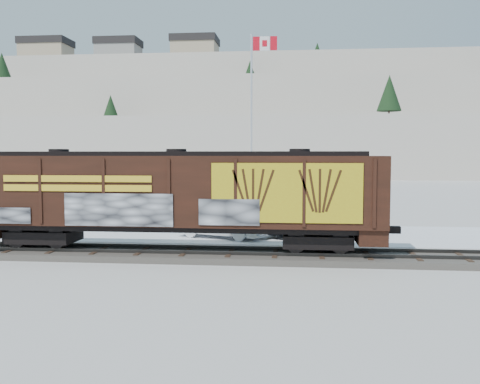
# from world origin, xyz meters

# --- Properties ---
(ground) EXTENTS (500.00, 500.00, 0.00)m
(ground) POSITION_xyz_m (0.00, 0.00, 0.00)
(ground) COLOR white
(ground) RESTS_ON ground
(rail_track) EXTENTS (50.00, 3.40, 0.43)m
(rail_track) POSITION_xyz_m (0.00, 0.00, 0.15)
(rail_track) COLOR #59544C
(rail_track) RESTS_ON ground
(parking_strip) EXTENTS (40.00, 8.00, 0.03)m
(parking_strip) POSITION_xyz_m (0.00, 7.50, 0.01)
(parking_strip) COLOR white
(parking_strip) RESTS_ON ground
(hillside) EXTENTS (360.00, 110.00, 93.00)m
(hillside) POSITION_xyz_m (-0.05, 139.79, 14.37)
(hillside) COLOR white
(hillside) RESTS_ON ground
(hopper_railcar) EXTENTS (18.27, 3.06, 4.34)m
(hopper_railcar) POSITION_xyz_m (-2.44, -0.01, 2.86)
(hopper_railcar) COLOR black
(hopper_railcar) RESTS_ON rail_track
(flagpole) EXTENTS (2.30, 0.90, 13.33)m
(flagpole) POSITION_xyz_m (-0.26, 15.59, 5.06)
(flagpole) COLOR silver
(flagpole) RESTS_ON ground
(car_silver) EXTENTS (4.48, 2.17, 1.47)m
(car_silver) POSITION_xyz_m (-6.07, 8.36, 0.77)
(car_silver) COLOR silver
(car_silver) RESTS_ON parking_strip
(car_white) EXTENTS (5.44, 3.48, 1.69)m
(car_white) POSITION_xyz_m (-1.18, 5.66, 0.88)
(car_white) COLOR silver
(car_white) RESTS_ON parking_strip
(car_dark) EXTENTS (5.12, 2.12, 1.48)m
(car_dark) POSITION_xyz_m (3.68, 6.03, 0.77)
(car_dark) COLOR black
(car_dark) RESTS_ON parking_strip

